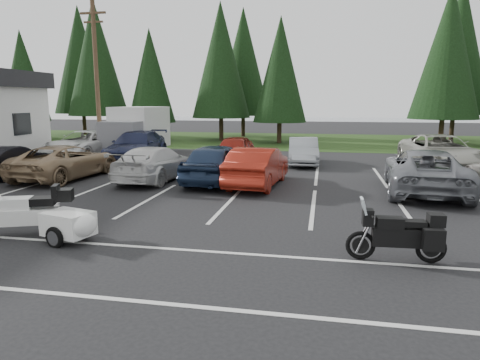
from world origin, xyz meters
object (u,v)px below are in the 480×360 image
box_truck (134,131)px  car_far_2 (234,150)px  car_near_4 (217,163)px  car_far_1 (136,146)px  car_far_3 (303,151)px  cargo_trailer (69,227)px  car_near_3 (155,163)px  car_far_0 (85,144)px  car_far_4 (440,152)px  adventure_motorcycle (397,230)px  car_near_2 (66,161)px  car_near_5 (258,166)px  touring_motorcycle (23,206)px  car_near_6 (425,171)px  utility_pole (97,76)px  car_near_1 (9,161)px

box_truck → car_far_2: bearing=-22.7°
car_near_4 → car_far_1: car_far_1 is taller
car_far_2 → car_near_4: bearing=-86.2°
car_far_3 → cargo_trailer: size_ratio=2.65×
box_truck → car_near_3: bearing=-60.1°
car_far_0 → cargo_trailer: 15.82m
car_far_4 → adventure_motorcycle: (-4.08, -13.47, -0.15)m
car_near_2 → car_near_5: (8.26, -0.06, 0.04)m
car_far_2 → car_far_4: bearing=2.5°
box_truck → touring_motorcycle: 16.37m
car_far_0 → car_far_2: car_far_0 is taller
car_near_6 → car_far_2: size_ratio=1.30×
car_near_5 → car_near_6: size_ratio=0.81×
car_near_6 → car_far_3: bearing=-48.0°
adventure_motorcycle → car_far_0: bearing=135.0°
car_far_2 → utility_pole: bearing=164.5°
utility_pole → car_near_2: (2.73, -7.86, -3.98)m
box_truck → car_near_1: 8.76m
car_far_4 → car_far_1: bearing=176.0°
box_truck → car_near_4: 10.90m
car_near_1 → car_far_2: 10.43m
touring_motorcycle → adventure_motorcycle: touring_motorcycle is taller
car_far_2 → adventure_motorcycle: bearing=-65.4°
box_truck → utility_pole: bearing=-166.0°
box_truck → car_far_0: bearing=-132.9°
car_near_6 → car_near_3: bearing=3.2°
car_far_3 → touring_motorcycle: size_ratio=1.56×
car_far_1 → car_far_4: size_ratio=0.95×
utility_pole → adventure_motorcycle: bearing=-45.7°
car_far_2 → car_far_3: 3.60m
car_far_2 → car_far_1: bearing=179.2°
car_far_2 → car_far_4: 10.16m
car_far_4 → touring_motorcycle: bearing=-139.2°
car_near_2 → car_near_1: bearing=8.1°
car_far_1 → car_far_2: car_far_1 is taller
utility_pole → car_near_6: 19.23m
car_near_5 → car_far_4: 10.10m
car_near_5 → car_far_3: car_near_5 is taller
car_near_4 → cargo_trailer: 8.05m
touring_motorcycle → adventure_motorcycle: size_ratio=1.23×
utility_pole → touring_motorcycle: size_ratio=3.35×
car_near_4 → car_near_5: 1.74m
box_truck → car_far_1: size_ratio=1.00×
car_far_1 → car_near_5: bearing=-41.4°
car_near_1 → car_near_3: car_near_3 is taller
car_far_0 → car_near_3: bearing=-36.5°
car_far_0 → car_far_2: 8.94m
car_near_2 → car_near_4: 6.56m
car_far_1 → car_far_3: bearing=-1.3°
car_near_2 → car_far_1: (0.71, 5.52, 0.10)m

